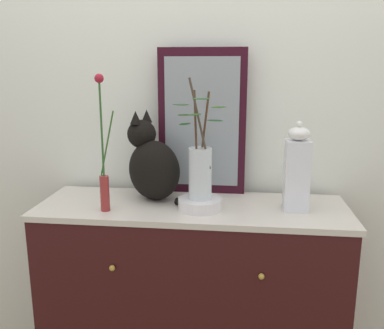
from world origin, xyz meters
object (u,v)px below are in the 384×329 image
(bowl_porcelain, at_px, (200,204))
(cat_sitting, at_px, (153,165))
(sideboard, at_px, (192,299))
(vase_glass_clear, at_px, (200,169))
(jar_lidded_porcelain, at_px, (297,170))
(vase_slim_green, at_px, (104,169))
(mirror_leaning, at_px, (202,122))

(bowl_porcelain, bearing_deg, cat_sitting, 153.61)
(cat_sitting, bearing_deg, sideboard, -19.67)
(bowl_porcelain, xyz_separation_m, vase_glass_clear, (-0.00, -0.00, 0.15))
(bowl_porcelain, height_order, jar_lidded_porcelain, jar_lidded_porcelain)
(cat_sitting, bearing_deg, jar_lidded_porcelain, -6.76)
(cat_sitting, height_order, vase_slim_green, vase_slim_green)
(sideboard, height_order, bowl_porcelain, bowl_porcelain)
(vase_slim_green, bearing_deg, jar_lidded_porcelain, 7.62)
(jar_lidded_porcelain, bearing_deg, vase_glass_clear, -174.38)
(vase_glass_clear, bearing_deg, bowl_porcelain, 65.62)
(cat_sitting, relative_size, vase_glass_clear, 0.86)
(vase_slim_green, bearing_deg, mirror_leaning, 39.84)
(mirror_leaning, bearing_deg, vase_slim_green, -140.16)
(sideboard, height_order, cat_sitting, cat_sitting)
(cat_sitting, height_order, jar_lidded_porcelain, cat_sitting)
(vase_slim_green, xyz_separation_m, vase_glass_clear, (0.39, 0.07, -0.00))
(sideboard, height_order, vase_slim_green, vase_slim_green)
(cat_sitting, xyz_separation_m, vase_glass_clear, (0.22, -0.11, 0.01))
(mirror_leaning, height_order, bowl_porcelain, mirror_leaning)
(sideboard, bearing_deg, cat_sitting, 160.33)
(mirror_leaning, relative_size, bowl_porcelain, 3.61)
(vase_slim_green, height_order, vase_glass_clear, vase_slim_green)
(mirror_leaning, height_order, vase_slim_green, mirror_leaning)
(sideboard, xyz_separation_m, vase_glass_clear, (0.04, -0.05, 0.63))
(cat_sitting, relative_size, bowl_porcelain, 2.31)
(vase_slim_green, xyz_separation_m, bowl_porcelain, (0.39, 0.07, -0.15))
(sideboard, height_order, mirror_leaning, mirror_leaning)
(mirror_leaning, relative_size, vase_slim_green, 1.20)
(mirror_leaning, bearing_deg, cat_sitting, -147.53)
(cat_sitting, xyz_separation_m, bowl_porcelain, (0.22, -0.11, -0.14))
(sideboard, xyz_separation_m, mirror_leaning, (0.02, 0.20, 0.79))
(cat_sitting, xyz_separation_m, jar_lidded_porcelain, (0.62, -0.07, 0.01))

